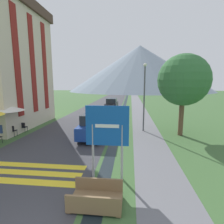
% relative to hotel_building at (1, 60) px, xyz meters
% --- Properties ---
extents(ground_plane, '(160.00, 160.00, 0.00)m').
position_rel_hotel_building_xyz_m(ground_plane, '(9.39, 8.00, -6.04)').
color(ground_plane, '#3D6033').
extents(road, '(6.40, 60.00, 0.01)m').
position_rel_hotel_building_xyz_m(road, '(6.89, 18.00, -6.03)').
color(road, '#38383D').
rests_on(road, ground_plane).
extents(footpath, '(2.20, 60.00, 0.01)m').
position_rel_hotel_building_xyz_m(footpath, '(12.99, 18.00, -6.03)').
color(footpath, slate).
rests_on(footpath, ground_plane).
extents(drainage_channel, '(0.60, 60.00, 0.00)m').
position_rel_hotel_building_xyz_m(drainage_channel, '(10.59, 18.00, -6.03)').
color(drainage_channel, black).
rests_on(drainage_channel, ground_plane).
extents(crosswalk_marking, '(5.44, 1.84, 0.01)m').
position_rel_hotel_building_xyz_m(crosswalk_marking, '(6.89, -8.28, -6.03)').
color(crosswalk_marking, yellow).
rests_on(crosswalk_marking, ground_plane).
extents(mountain_distant, '(74.23, 74.23, 23.86)m').
position_rel_hotel_building_xyz_m(mountain_distant, '(16.23, 81.91, 5.89)').
color(mountain_distant, gray).
rests_on(mountain_distant, ground_plane).
extents(hotel_building, '(6.42, 8.51, 11.20)m').
position_rel_hotel_building_xyz_m(hotel_building, '(0.00, 0.00, 0.00)').
color(hotel_building, beige).
rests_on(hotel_building, ground_plane).
extents(road_sign, '(1.76, 0.11, 3.09)m').
position_rel_hotel_building_xyz_m(road_sign, '(10.74, -8.34, -4.03)').
color(road_sign, '#9E9EA3').
rests_on(road_sign, ground_plane).
extents(footbridge, '(1.70, 1.10, 0.65)m').
position_rel_hotel_building_xyz_m(footbridge, '(10.59, -10.02, -5.81)').
color(footbridge, brown).
rests_on(footbridge, ground_plane).
extents(parked_car_near, '(1.78, 4.53, 1.82)m').
position_rel_hotel_building_xyz_m(parked_car_near, '(8.99, -2.62, -5.13)').
color(parked_car_near, navy).
rests_on(parked_car_near, ground_plane).
extents(parked_car_far, '(1.73, 4.51, 1.82)m').
position_rel_hotel_building_xyz_m(parked_car_far, '(8.89, 10.71, -5.13)').
color(parked_car_far, black).
rests_on(parked_car_far, ground_plane).
extents(cafe_chair_far_right, '(0.40, 0.40, 0.85)m').
position_rel_hotel_building_xyz_m(cafe_chair_far_right, '(3.04, -2.17, -5.52)').
color(cafe_chair_far_right, black).
rests_on(cafe_chair_far_right, ground_plane).
extents(cafe_chair_middle, '(0.40, 0.40, 0.85)m').
position_rel_hotel_building_xyz_m(cafe_chair_middle, '(2.89, -3.29, -5.52)').
color(cafe_chair_middle, black).
rests_on(cafe_chair_middle, ground_plane).
extents(cafe_umbrella_middle_white, '(2.40, 2.40, 2.38)m').
position_rel_hotel_building_xyz_m(cafe_umbrella_middle_white, '(2.63, -3.28, -3.86)').
color(cafe_umbrella_middle_white, '#B7B2A8').
rests_on(cafe_umbrella_middle_white, ground_plane).
extents(person_seated_near, '(0.32, 0.32, 1.27)m').
position_rel_hotel_building_xyz_m(person_seated_near, '(2.55, -3.91, -5.33)').
color(person_seated_near, '#282833').
rests_on(person_seated_near, ground_plane).
extents(person_standing_terrace, '(0.32, 0.32, 1.71)m').
position_rel_hotel_building_xyz_m(person_standing_terrace, '(2.35, -2.53, -5.04)').
color(person_standing_terrace, '#282833').
rests_on(person_standing_terrace, ground_plane).
extents(streetlamp, '(0.28, 0.28, 5.58)m').
position_rel_hotel_building_xyz_m(streetlamp, '(12.78, -0.58, -2.76)').
color(streetlamp, '#515156').
rests_on(streetlamp, ground_plane).
extents(tree_by_path, '(3.80, 3.80, 6.11)m').
position_rel_hotel_building_xyz_m(tree_by_path, '(15.54, -1.53, -1.84)').
color(tree_by_path, brown).
rests_on(tree_by_path, ground_plane).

